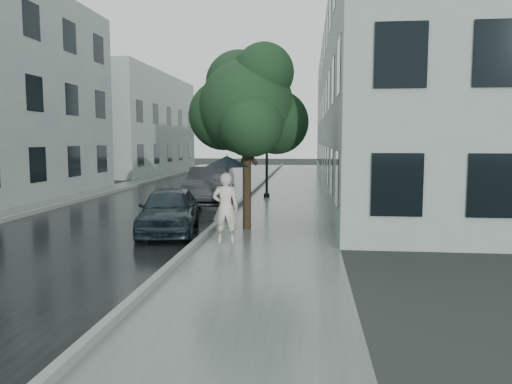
# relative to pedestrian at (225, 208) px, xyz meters

# --- Properties ---
(ground) EXTENTS (120.00, 120.00, 0.00)m
(ground) POSITION_rel_pedestrian_xyz_m (0.89, -2.00, -0.92)
(ground) COLOR black
(ground) RESTS_ON ground
(sidewalk) EXTENTS (3.50, 60.00, 0.01)m
(sidewalk) POSITION_rel_pedestrian_xyz_m (1.14, 10.00, -0.92)
(sidewalk) COLOR slate
(sidewalk) RESTS_ON ground
(kerb_near) EXTENTS (0.15, 60.00, 0.15)m
(kerb_near) POSITION_rel_pedestrian_xyz_m (-0.68, 10.00, -0.85)
(kerb_near) COLOR slate
(kerb_near) RESTS_ON ground
(asphalt_road) EXTENTS (6.85, 60.00, 0.00)m
(asphalt_road) POSITION_rel_pedestrian_xyz_m (-4.18, 10.00, -0.92)
(asphalt_road) COLOR black
(asphalt_road) RESTS_ON ground
(kerb_far) EXTENTS (0.15, 60.00, 0.15)m
(kerb_far) POSITION_rel_pedestrian_xyz_m (-7.68, 10.00, -0.85)
(kerb_far) COLOR slate
(kerb_far) RESTS_ON ground
(sidewalk_far) EXTENTS (1.70, 60.00, 0.01)m
(sidewalk_far) POSITION_rel_pedestrian_xyz_m (-8.61, 10.00, -0.92)
(sidewalk_far) COLOR #4C5451
(sidewalk_far) RESTS_ON ground
(building_near) EXTENTS (7.02, 36.00, 9.00)m
(building_near) POSITION_rel_pedestrian_xyz_m (6.37, 17.50, 3.58)
(building_near) COLOR #919E98
(building_near) RESTS_ON ground
(building_far_b) EXTENTS (7.02, 18.00, 8.00)m
(building_far_b) POSITION_rel_pedestrian_xyz_m (-12.88, 28.00, 3.08)
(building_far_b) COLOR #919E98
(building_far_b) RESTS_ON ground
(pedestrian) EXTENTS (0.69, 0.48, 1.83)m
(pedestrian) POSITION_rel_pedestrian_xyz_m (0.00, 0.00, 0.00)
(pedestrian) COLOR beige
(pedestrian) RESTS_ON sidewalk
(umbrella) EXTENTS (1.29, 1.29, 1.37)m
(umbrella) POSITION_rel_pedestrian_xyz_m (0.04, 0.04, 1.19)
(umbrella) COLOR black
(umbrella) RESTS_ON ground
(street_tree) EXTENTS (3.62, 3.29, 5.42)m
(street_tree) POSITION_rel_pedestrian_xyz_m (0.29, 2.20, 2.73)
(street_tree) COLOR #332619
(street_tree) RESTS_ON ground
(lamp_post) EXTENTS (0.85, 0.34, 4.89)m
(lamp_post) POSITION_rel_pedestrian_xyz_m (0.04, 10.29, 1.88)
(lamp_post) COLOR black
(lamp_post) RESTS_ON ground
(car_near) EXTENTS (2.13, 4.06, 1.32)m
(car_near) POSITION_rel_pedestrian_xyz_m (-1.85, 1.27, -0.26)
(car_near) COLOR black
(car_near) RESTS_ON ground
(car_far) EXTENTS (1.94, 4.77, 1.54)m
(car_far) POSITION_rel_pedestrian_xyz_m (-1.90, 7.48, -0.15)
(car_far) COLOR #25272B
(car_far) RESTS_ON ground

